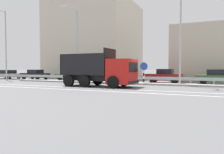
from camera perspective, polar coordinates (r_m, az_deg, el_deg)
name	(u,v)px	position (r m, az deg, el deg)	size (l,w,h in m)	color
ground_plane	(128,86)	(20.19, 4.12, -2.46)	(320.00, 320.00, 0.00)	#565659
lane_strip_0	(88,88)	(18.71, -6.27, -2.84)	(56.88, 0.16, 0.01)	silver
lane_strip_1	(76,90)	(17.17, -9.34, -3.33)	(56.88, 0.16, 0.01)	silver
median_island	(136,84)	(22.63, 6.35, -1.72)	(31.28, 1.10, 0.18)	gray
median_guardrail	(140,78)	(23.85, 7.29, -0.36)	(56.88, 0.09, 0.78)	#9EA0A5
dump_truck	(107,73)	(19.79, -1.36, 1.15)	(7.06, 2.86, 3.44)	red
median_road_sign	(144,72)	(22.36, 8.29, 1.21)	(0.86, 0.16, 2.29)	white
street_lamp_0	(4,42)	(33.11, -26.27, 8.26)	(0.70, 2.69, 9.38)	#ADADB2
street_lamp_1	(76,41)	(25.53, -9.33, 9.14)	(0.71, 2.53, 8.41)	#ADADB2
street_lamp_2	(180,34)	(21.83, 17.41, 10.63)	(0.70, 1.85, 8.86)	#ADADB2
parked_car_0	(8,74)	(37.78, -25.61, 0.63)	(4.89, 2.10, 1.38)	gray
parked_car_1	(35,74)	(34.30, -19.48, 0.63)	(4.53, 2.01, 1.46)	black
parked_car_2	(73,75)	(30.21, -10.25, 0.51)	(4.84, 2.08, 1.47)	#335B33
parked_car_3	(111,75)	(26.81, -0.22, 0.47)	(4.88, 2.03, 1.64)	#A3A3A8
parked_car_4	(164,76)	(25.55, 13.51, 0.26)	(4.01, 1.99, 1.59)	maroon
parked_car_5	(217,77)	(24.69, 25.82, -0.02)	(4.28, 2.11, 1.55)	#335B33
background_building_0	(96,41)	(41.87, -4.25, 9.36)	(14.24, 14.24, 13.59)	beige
background_building_1	(218,54)	(31.66, 26.01, 5.42)	(11.31, 8.36, 7.03)	#B7AD99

